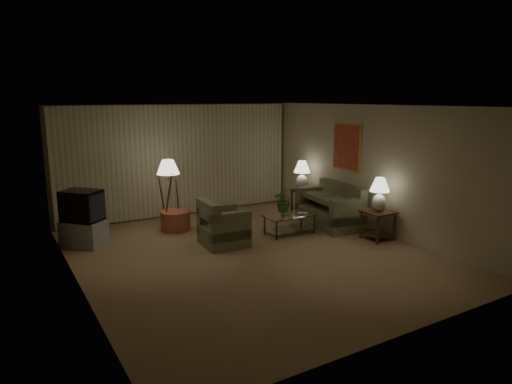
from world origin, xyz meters
TOP-DOWN VIEW (x-y plane):
  - ground at (0.00, 0.00)m, footprint 7.00×7.00m
  - room_shell at (0.02, 1.51)m, footprint 6.04×7.02m
  - sofa at (2.50, 0.78)m, footprint 1.88×1.26m
  - armchair at (-0.18, 0.74)m, footprint 0.97×0.93m
  - side_table_near at (2.65, -0.57)m, footprint 0.56×0.56m
  - side_table_far at (2.65, 2.03)m, footprint 0.48×0.40m
  - table_lamp_near at (2.65, -0.57)m, footprint 0.40×0.40m
  - table_lamp_far at (2.65, 2.03)m, footprint 0.41×0.41m
  - coffee_table at (1.35, 0.68)m, footprint 1.09×0.60m
  - tv_cabinet at (-2.55, 2.08)m, footprint 1.30×1.30m
  - crt_tv at (-2.55, 2.08)m, footprint 1.20×1.20m
  - floor_lamp at (-0.68, 2.38)m, footprint 0.50×0.50m
  - ottoman at (-0.64, 2.17)m, footprint 0.74×0.74m
  - vase at (1.20, 0.68)m, footprint 0.16×0.16m
  - flowers at (1.20, 0.68)m, footprint 0.55×0.51m
  - book at (1.60, 0.58)m, footprint 0.26×0.27m

SIDE VIEW (x-z plane):
  - ground at x=0.00m, z-range 0.00..0.00m
  - ottoman at x=-0.64m, z-range 0.00..0.43m
  - tv_cabinet at x=-2.55m, z-range 0.00..0.50m
  - coffee_table at x=1.35m, z-range 0.07..0.48m
  - armchair at x=-0.18m, z-range 0.00..0.72m
  - sofa at x=2.50m, z-range 0.00..0.74m
  - side_table_far at x=2.65m, z-range 0.10..0.70m
  - side_table_near at x=2.65m, z-range 0.11..0.71m
  - book at x=1.60m, z-range 0.41..0.43m
  - vase at x=1.20m, z-range 0.41..0.56m
  - floor_lamp at x=-0.68m, z-range 0.04..1.57m
  - crt_tv at x=-2.55m, z-range 0.50..1.10m
  - flowers at x=1.20m, z-range 0.56..1.05m
  - table_lamp_near at x=2.65m, z-range 0.66..1.35m
  - table_lamp_far at x=2.65m, z-range 0.66..1.38m
  - room_shell at x=0.02m, z-range 0.39..3.11m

